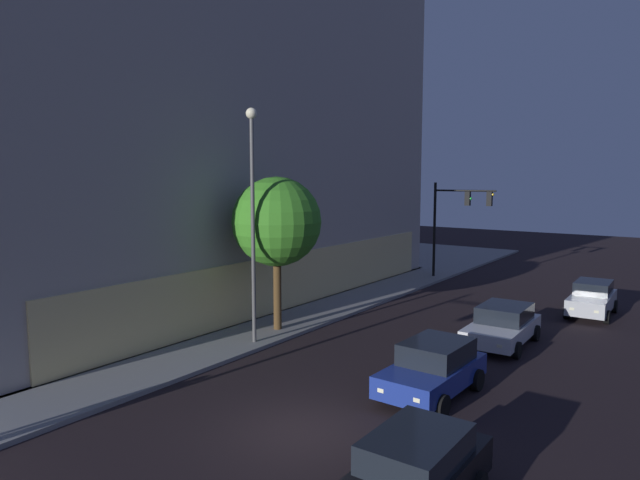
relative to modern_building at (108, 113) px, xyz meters
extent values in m
plane|color=black|center=(-10.86, -23.89, -10.92)|extent=(120.00, 120.00, 0.00)
cube|color=#4C4C51|center=(0.00, 0.03, -10.84)|extent=(30.53, 30.72, 0.15)
cube|color=#F7DB8C|center=(0.00, -14.93, -9.38)|extent=(27.12, 0.60, 2.77)
cube|color=#B1A59A|center=(0.00, 0.03, -0.92)|extent=(30.13, 30.32, 19.70)
cylinder|color=black|center=(12.50, -17.37, -7.64)|extent=(0.18, 0.18, 6.26)
cylinder|color=black|center=(12.61, -19.36, -5.02)|extent=(0.33, 3.98, 0.12)
cube|color=black|center=(12.62, -19.56, -5.52)|extent=(0.34, 0.34, 0.90)
sphere|color=green|center=(12.63, -19.74, -5.52)|extent=(0.18, 0.18, 0.18)
cube|color=black|center=(12.69, -20.95, -5.52)|extent=(0.34, 0.34, 0.90)
sphere|color=yellow|center=(12.70, -21.13, -5.24)|extent=(0.18, 0.18, 0.18)
cylinder|color=#535353|center=(-5.80, -17.67, -6.31)|extent=(0.16, 0.16, 8.91)
sphere|color=#F9EFC6|center=(-5.80, -17.67, -1.70)|extent=(0.44, 0.44, 0.44)
cylinder|color=#533A1E|center=(-3.77, -17.21, -9.18)|extent=(0.35, 0.35, 3.18)
sphere|color=#3A8823|center=(-3.77, -17.21, -6.05)|extent=(3.85, 3.85, 3.85)
cube|color=black|center=(-12.39, -27.92, -9.56)|extent=(2.38, 1.63, 0.60)
cylinder|color=black|center=(-11.26, -27.04, -10.60)|extent=(0.64, 0.24, 0.64)
cube|color=navy|center=(-6.56, -25.68, -10.24)|extent=(4.25, 2.08, 0.67)
cube|color=black|center=(-6.24, -25.69, -9.57)|extent=(2.34, 1.82, 0.66)
cube|color=#F9F4CC|center=(-8.62, -26.18, -10.24)|extent=(0.13, 0.20, 0.12)
cube|color=#F9F4CC|center=(-8.57, -25.03, -10.24)|extent=(0.13, 0.20, 0.12)
cylinder|color=black|center=(-7.89, -26.59, -10.57)|extent=(0.69, 0.27, 0.69)
cylinder|color=black|center=(-7.81, -24.67, -10.57)|extent=(0.69, 0.27, 0.69)
cylinder|color=black|center=(-5.30, -26.69, -10.57)|extent=(0.69, 0.27, 0.69)
cylinder|color=black|center=(-5.22, -24.77, -10.57)|extent=(0.69, 0.27, 0.69)
cube|color=silver|center=(0.01, -25.81, -10.29)|extent=(4.58, 2.04, 0.61)
cube|color=black|center=(0.36, -25.81, -9.66)|extent=(2.36, 1.82, 0.64)
cube|color=#F9F4CC|center=(-2.21, -26.43, -10.29)|extent=(0.12, 0.20, 0.12)
cube|color=#F9F4CC|center=(-2.22, -25.24, -10.29)|extent=(0.12, 0.20, 0.12)
cylinder|color=black|center=(-1.39, -26.82, -10.59)|extent=(0.65, 0.25, 0.65)
cylinder|color=black|center=(-1.41, -24.83, -10.59)|extent=(0.65, 0.25, 0.65)
cylinder|color=black|center=(1.44, -26.79, -10.59)|extent=(0.65, 0.25, 0.65)
cylinder|color=black|center=(1.42, -24.80, -10.59)|extent=(0.65, 0.25, 0.65)
cube|color=#B7BABF|center=(7.37, -27.93, -10.23)|extent=(4.29, 1.78, 0.73)
cube|color=black|center=(7.69, -27.92, -9.56)|extent=(2.18, 1.58, 0.61)
cube|color=#F9F4CC|center=(5.29, -28.47, -10.23)|extent=(0.12, 0.20, 0.12)
cube|color=#F9F4CC|center=(5.28, -27.44, -10.23)|extent=(0.12, 0.20, 0.12)
cylinder|color=black|center=(6.06, -28.81, -10.59)|extent=(0.64, 0.25, 0.64)
cylinder|color=black|center=(6.03, -27.08, -10.59)|extent=(0.64, 0.25, 0.64)
cylinder|color=black|center=(8.70, -28.77, -10.59)|extent=(0.64, 0.25, 0.64)
cylinder|color=black|center=(8.68, -27.05, -10.59)|extent=(0.64, 0.25, 0.64)
camera|label=1|loc=(-22.22, -32.48, -4.14)|focal=31.35mm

